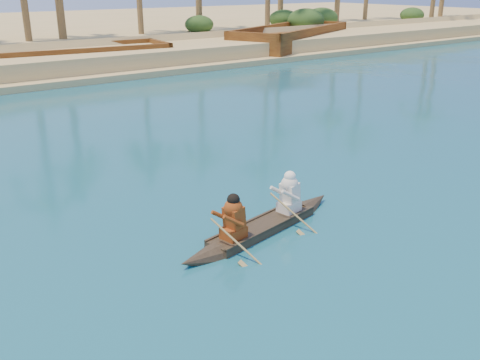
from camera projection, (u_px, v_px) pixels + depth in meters
ground at (347, 271)px, 10.41m from camera, size 160.00×160.00×0.00m
canoe at (263, 220)px, 12.01m from camera, size 4.97×1.53×1.36m
barge_mid at (79, 61)px, 33.28m from camera, size 11.48×4.95×1.85m
barge_right at (291, 40)px, 43.17m from camera, size 14.21×9.57×2.26m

